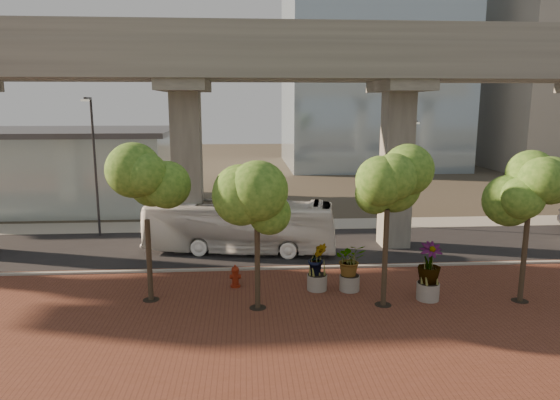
{
  "coord_description": "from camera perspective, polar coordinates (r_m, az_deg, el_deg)",
  "views": [
    {
      "loc": [
        -2.75,
        -26.21,
        8.32
      ],
      "look_at": [
        -0.87,
        0.5,
        3.15
      ],
      "focal_mm": 32.0,
      "sensor_mm": 36.0,
      "label": 1
    }
  ],
  "objects": [
    {
      "name": "ground",
      "position": [
        27.63,
        1.89,
        -6.61
      ],
      "size": [
        160.0,
        160.0,
        0.0
      ],
      "primitive_type": "plane",
      "color": "#3E392D",
      "rests_on": "ground"
    },
    {
      "name": "street_tree_near_west",
      "position": [
        19.72,
        -2.67,
        -0.04
      ],
      "size": [
        3.68,
        3.68,
        6.21
      ],
      "color": "#4D3F2C",
      "rests_on": "ground"
    },
    {
      "name": "curb_strip",
      "position": [
        25.72,
        2.35,
        -7.78
      ],
      "size": [
        70.0,
        0.25,
        0.16
      ],
      "primitive_type": "cube",
      "color": "#A1A096",
      "rests_on": "ground"
    },
    {
      "name": "streetlamp_east",
      "position": [
        34.5,
        14.67,
        3.75
      ],
      "size": [
        0.36,
        1.05,
        7.23
      ],
      "color": "#28282D",
      "rests_on": "ground"
    },
    {
      "name": "street_tree_far_east",
      "position": [
        22.82,
        26.68,
        0.7
      ],
      "size": [
        3.37,
        3.37,
        6.23
      ],
      "color": "#4D3F2C",
      "rests_on": "ground"
    },
    {
      "name": "streetlamp_west",
      "position": [
        33.11,
        -20.49,
        4.59
      ],
      "size": [
        0.43,
        1.26,
        8.68
      ],
      "color": "#28292D",
      "rests_on": "ground"
    },
    {
      "name": "asphalt_road",
      "position": [
        29.53,
        1.49,
        -5.41
      ],
      "size": [
        90.0,
        8.0,
        0.04
      ],
      "primitive_type": "cube",
      "color": "black",
      "rests_on": "ground"
    },
    {
      "name": "station_pavilion",
      "position": [
        45.88,
        -26.13,
        3.42
      ],
      "size": [
        23.0,
        13.0,
        6.3
      ],
      "color": "silver",
      "rests_on": "ground"
    },
    {
      "name": "street_tree_far_west",
      "position": [
        21.23,
        -15.11,
        0.88
      ],
      "size": [
        4.04,
        4.04,
        6.56
      ],
      "color": "#4D3F2C",
      "rests_on": "ground"
    },
    {
      "name": "brick_plaza",
      "position": [
        20.19,
        4.27,
        -13.35
      ],
      "size": [
        70.0,
        13.0,
        0.06
      ],
      "primitive_type": "cube",
      "color": "brown",
      "rests_on": "ground"
    },
    {
      "name": "transit_bus",
      "position": [
        28.35,
        -4.62,
        -3.01
      ],
      "size": [
        11.11,
        4.4,
        3.02
      ],
      "primitive_type": "imported",
      "rotation": [
        0.0,
        0.0,
        1.4
      ],
      "color": "white",
      "rests_on": "ground"
    },
    {
      "name": "planter_front",
      "position": [
        22.63,
        8.01,
        -7.01
      ],
      "size": [
        2.0,
        2.0,
        2.2
      ],
      "color": "#9A978B",
      "rests_on": "ground"
    },
    {
      "name": "transit_viaduct",
      "position": [
        28.36,
        1.56,
        8.83
      ],
      "size": [
        72.0,
        5.6,
        12.4
      ],
      "color": "#98978A",
      "rests_on": "ground"
    },
    {
      "name": "fire_hydrant",
      "position": [
        23.2,
        -5.13,
        -8.68
      ],
      "size": [
        0.52,
        0.46,
        1.03
      ],
      "color": "maroon",
      "rests_on": "ground"
    },
    {
      "name": "street_tree_near_east",
      "position": [
        20.36,
        12.24,
        1.64
      ],
      "size": [
        3.43,
        3.43,
        6.65
      ],
      "color": "#4D3F2C",
      "rests_on": "ground"
    },
    {
      "name": "planter_right",
      "position": [
        22.25,
        16.7,
        -7.19
      ],
      "size": [
        2.35,
        2.35,
        2.51
      ],
      "color": "#B0AA9F",
      "rests_on": "ground"
    },
    {
      "name": "far_sidewalk",
      "position": [
        34.82,
        0.62,
        -2.85
      ],
      "size": [
        90.0,
        3.0,
        0.06
      ],
      "primitive_type": "cube",
      "color": "#A1A096",
      "rests_on": "ground"
    },
    {
      "name": "planter_left",
      "position": [
        22.54,
        4.29,
        -6.98
      ],
      "size": [
        2.01,
        2.01,
        2.21
      ],
      "color": "#ACA79B",
      "rests_on": "ground"
    }
  ]
}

